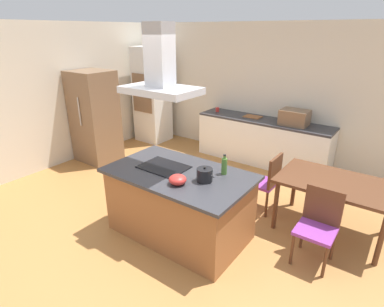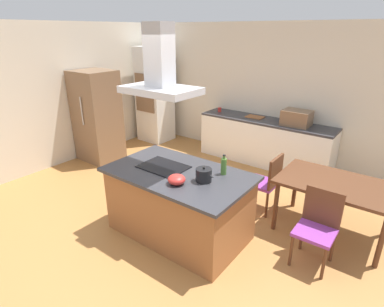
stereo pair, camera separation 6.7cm
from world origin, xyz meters
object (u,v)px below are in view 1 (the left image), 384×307
Objects in this scene: mixing_bowl at (178,180)px; dining_table at (335,187)px; chair_facing_island at (319,222)px; refrigerator at (95,117)px; tea_kettle at (205,175)px; coffee_mug_red at (217,110)px; chair_at_left_end at (267,179)px; cooktop at (164,167)px; olive_oil_bottle at (224,166)px; countertop_microwave at (294,117)px; wall_oven_stack at (152,95)px; cutting_board at (253,117)px; range_hood at (160,72)px.

mixing_bowl reaches higher than dining_table.
dining_table is 1.57× the size of chair_facing_island.
refrigerator is 1.30× the size of dining_table.
tea_kettle reaches higher than coffee_mug_red.
chair_at_left_end is (3.66, 0.19, -0.40)m from refrigerator.
dining_table is (1.84, 1.22, -0.24)m from cooktop.
refrigerator reaches higher than olive_oil_bottle.
wall_oven_stack reaches higher than countertop_microwave.
mixing_bowl is (0.43, -0.26, 0.05)m from cooktop.
wall_oven_stack is 1.57× the size of dining_table.
wall_oven_stack is 2.47× the size of chair_at_left_end.
coffee_mug_red reaches higher than cutting_board.
countertop_microwave is at bearing 88.95° from tea_kettle.
refrigerator is 3.15m from range_hood.
olive_oil_bottle is 0.29× the size of chair_facing_island.
countertop_microwave reaches higher than cutting_board.
tea_kettle is 0.27× the size of chair_at_left_end.
olive_oil_bottle is at bearing -12.17° from refrigerator.
mixing_bowl reaches higher than cutting_board.
refrigerator reaches higher than chair_facing_island.
chair_facing_island is (4.49, -2.09, -0.59)m from wall_oven_stack.
refrigerator reaches higher than cutting_board.
countertop_microwave is 1.67m from coffee_mug_red.
tea_kettle is 1.16× the size of mixing_bowl.
range_hood is at bearing -158.35° from olive_oil_bottle.
cutting_board is (-0.16, 2.93, 0.00)m from cooktop.
wall_oven_stack is at bearing -171.91° from coffee_mug_red.
refrigerator is at bearing 174.01° from chair_facing_island.
cooktop is 0.33× the size of refrigerator.
dining_table is at bearing -17.61° from wall_oven_stack.
olive_oil_bottle is (0.73, 0.29, 0.10)m from cooktop.
countertop_microwave is 0.23× the size of wall_oven_stack.
chair_facing_island is at bearing 16.74° from cooktop.
wall_oven_stack reaches higher than olive_oil_bottle.
tea_kettle is 3.05m from cutting_board.
countertop_microwave is 0.56× the size of chair_facing_island.
coffee_mug_red is 0.26× the size of cutting_board.
wall_oven_stack reaches higher than tea_kettle.
countertop_microwave is at bearing 76.44° from cooktop.
mixing_bowl is at bearing -94.73° from countertop_microwave.
mixing_bowl is at bearing -30.56° from cooktop.
cutting_board is 0.24× the size of dining_table.
chair_at_left_end is (0.23, -1.66, -0.53)m from countertop_microwave.
refrigerator is at bearing 162.79° from tea_kettle.
wall_oven_stack is at bearing 141.10° from tea_kettle.
chair_facing_island is (4.57, -0.48, -0.40)m from refrigerator.
wall_oven_stack is at bearing 135.06° from range_hood.
mixing_bowl is 1.69m from chair_facing_island.
chair_at_left_end is 0.99× the size of range_hood.
wall_oven_stack is at bearing 162.39° from dining_table.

